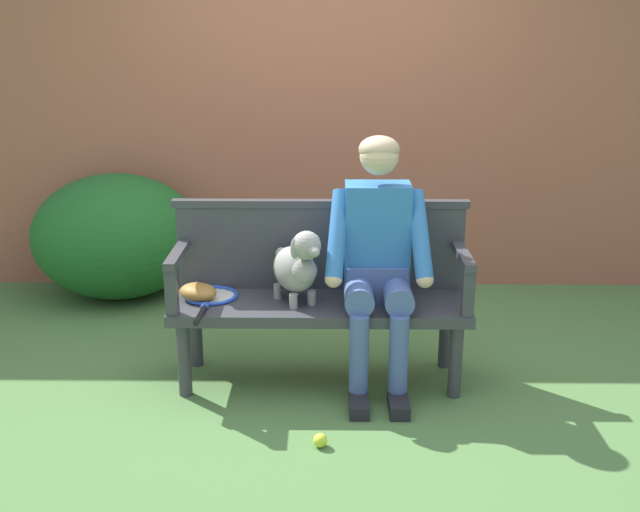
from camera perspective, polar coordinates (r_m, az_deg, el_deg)
name	(u,v)px	position (r m, az deg, el deg)	size (l,w,h in m)	color
ground_plane	(320,379)	(4.29, 0.00, -9.10)	(40.00, 40.00, 0.00)	#4C753D
brick_garden_fence	(323,114)	(5.64, 0.22, 10.43)	(8.00, 0.30, 2.48)	#9E5642
hedge_bush_mid_right	(117,236)	(5.59, -14.76, 1.43)	(1.18, 1.02, 0.88)	#1E5B23
hedge_bush_far_right	(115,248)	(5.71, -14.89, 0.54)	(0.75, 0.63, 0.64)	#1E5B23
garden_bench	(320,312)	(4.13, 0.00, -4.16)	(1.57, 0.49, 0.46)	#38383D
bench_backrest	(320,244)	(4.23, 0.04, 0.91)	(1.61, 0.06, 0.50)	#38383D
bench_armrest_left_end	(175,270)	(4.04, -10.64, -0.99)	(0.06, 0.49, 0.28)	#38383D
bench_armrest_right_end	(465,271)	(4.02, 10.66, -1.07)	(0.06, 0.49, 0.28)	#38383D
person_seated	(378,253)	(4.02, 4.29, 0.22)	(0.56, 0.64, 1.33)	black
dog_on_bench	(297,266)	(4.00, -1.68, -0.72)	(0.32, 0.40, 0.42)	gray
tennis_racket	(210,297)	(4.17, -8.10, -3.03)	(0.30, 0.57, 0.03)	blue
baseball_glove	(198,292)	(4.16, -8.98, -2.64)	(0.22, 0.17, 0.09)	#9E6B2D
tennis_ball	(320,440)	(3.66, 0.02, -13.46)	(0.07, 0.07, 0.07)	#CCDB33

